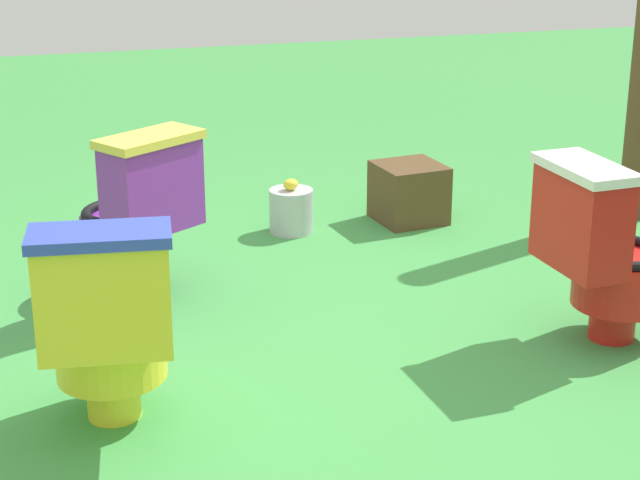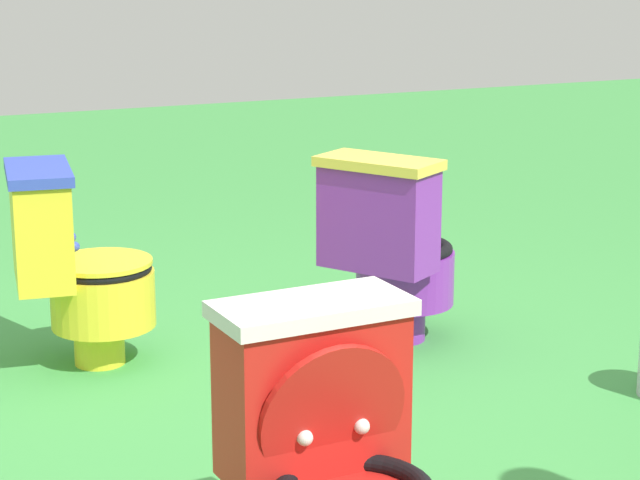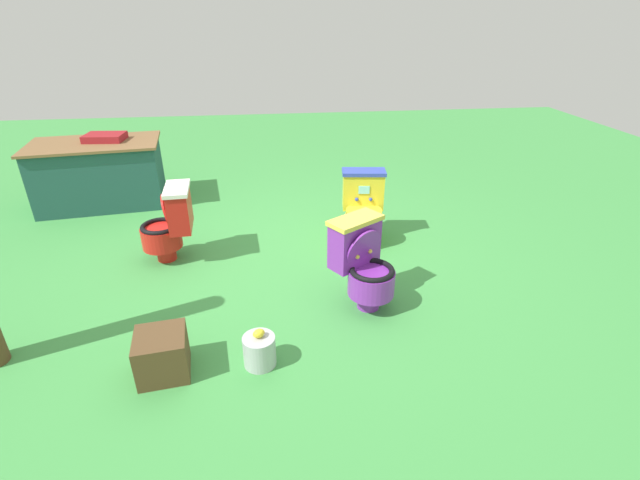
% 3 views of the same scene
% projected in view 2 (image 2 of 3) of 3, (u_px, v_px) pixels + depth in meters
% --- Properties ---
extents(ground, '(14.00, 14.00, 0.00)m').
position_uv_depth(ground, '(246.00, 439.00, 3.77)').
color(ground, '#429947').
extents(toilet_purple, '(0.61, 0.63, 0.73)m').
position_uv_depth(toilet_purple, '(393.00, 248.00, 4.53)').
color(toilet_purple, purple).
rests_on(toilet_purple, ground).
extents(toilet_red, '(0.52, 0.45, 0.73)m').
position_uv_depth(toilet_red, '(334.00, 467.00, 2.70)').
color(toilet_red, red).
rests_on(toilet_red, ground).
extents(toilet_yellow, '(0.46, 0.54, 0.73)m').
position_uv_depth(toilet_yellow, '(75.00, 265.00, 4.31)').
color(toilet_yellow, yellow).
rests_on(toilet_yellow, ground).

